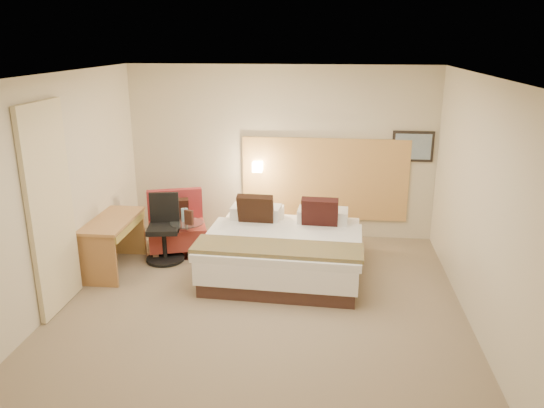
# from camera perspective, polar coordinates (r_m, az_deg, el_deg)

# --- Properties ---
(floor) EXTENTS (4.80, 5.00, 0.02)m
(floor) POSITION_cam_1_polar(r_m,az_deg,el_deg) (6.48, -1.26, -10.99)
(floor) COLOR #7D6B54
(floor) RESTS_ON ground
(ceiling) EXTENTS (4.80, 5.00, 0.02)m
(ceiling) POSITION_cam_1_polar(r_m,az_deg,el_deg) (5.71, -1.44, 13.77)
(ceiling) COLOR silver
(ceiling) RESTS_ON floor
(wall_back) EXTENTS (4.80, 0.02, 2.70)m
(wall_back) POSITION_cam_1_polar(r_m,az_deg,el_deg) (8.37, 0.95, 5.55)
(wall_back) COLOR beige
(wall_back) RESTS_ON floor
(wall_front) EXTENTS (4.80, 0.02, 2.70)m
(wall_front) POSITION_cam_1_polar(r_m,az_deg,el_deg) (3.66, -6.67, -10.79)
(wall_front) COLOR beige
(wall_front) RESTS_ON floor
(wall_left) EXTENTS (0.02, 5.00, 2.70)m
(wall_left) POSITION_cam_1_polar(r_m,az_deg,el_deg) (6.71, -22.21, 1.21)
(wall_left) COLOR beige
(wall_left) RESTS_ON floor
(wall_right) EXTENTS (0.02, 5.00, 2.70)m
(wall_right) POSITION_cam_1_polar(r_m,az_deg,el_deg) (6.13, 21.59, -0.17)
(wall_right) COLOR beige
(wall_right) RESTS_ON floor
(headboard_panel) EXTENTS (2.60, 0.04, 1.30)m
(headboard_panel) POSITION_cam_1_polar(r_m,az_deg,el_deg) (8.39, 5.68, 2.68)
(headboard_panel) COLOR tan
(headboard_panel) RESTS_ON wall_back
(art_frame) EXTENTS (0.62, 0.03, 0.47)m
(art_frame) POSITION_cam_1_polar(r_m,az_deg,el_deg) (8.37, 14.91, 6.01)
(art_frame) COLOR black
(art_frame) RESTS_ON wall_back
(art_canvas) EXTENTS (0.54, 0.01, 0.39)m
(art_canvas) POSITION_cam_1_polar(r_m,az_deg,el_deg) (8.35, 14.93, 5.98)
(art_canvas) COLOR gray
(art_canvas) RESTS_ON wall_back
(lamp_arm) EXTENTS (0.02, 0.12, 0.02)m
(lamp_arm) POSITION_cam_1_polar(r_m,az_deg,el_deg) (8.37, -1.51, 4.13)
(lamp_arm) COLOR white
(lamp_arm) RESTS_ON wall_back
(lamp_shade) EXTENTS (0.15, 0.15, 0.15)m
(lamp_shade) POSITION_cam_1_polar(r_m,az_deg,el_deg) (8.31, -1.56, 4.04)
(lamp_shade) COLOR #FFEDC6
(lamp_shade) RESTS_ON wall_back
(curtain) EXTENTS (0.06, 0.90, 2.42)m
(curtain) POSITION_cam_1_polar(r_m,az_deg,el_deg) (6.51, -22.71, -0.51)
(curtain) COLOR beige
(curtain) RESTS_ON wall_left
(bottle_a) EXTENTS (0.07, 0.07, 0.19)m
(bottle_a) POSITION_cam_1_polar(r_m,az_deg,el_deg) (7.74, -9.52, -1.17)
(bottle_a) COLOR #98CDEB
(bottle_a) RESTS_ON side_table
(bottle_b) EXTENTS (0.07, 0.07, 0.19)m
(bottle_b) POSITION_cam_1_polar(r_m,az_deg,el_deg) (7.74, -9.23, -1.15)
(bottle_b) COLOR #7DA7C2
(bottle_b) RESTS_ON side_table
(menu_folder) EXTENTS (0.14, 0.09, 0.21)m
(menu_folder) POSITION_cam_1_polar(r_m,az_deg,el_deg) (7.60, -8.94, -1.43)
(menu_folder) COLOR #351C16
(menu_folder) RESTS_ON side_table
(bed) EXTENTS (2.14, 2.09, 1.01)m
(bed) POSITION_cam_1_polar(r_m,az_deg,el_deg) (7.26, 1.36, -4.79)
(bed) COLOR #3B241D
(bed) RESTS_ON floor
(lounge_chair) EXTENTS (1.02, 0.95, 0.87)m
(lounge_chair) POSITION_cam_1_polar(r_m,az_deg,el_deg) (8.13, -10.22, -2.45)
(lounge_chair) COLOR #A26D4C
(lounge_chair) RESTS_ON floor
(side_table) EXTENTS (0.62, 0.62, 0.54)m
(side_table) POSITION_cam_1_polar(r_m,az_deg,el_deg) (7.81, -9.07, -3.61)
(side_table) COLOR white
(side_table) RESTS_ON floor
(desk) EXTENTS (0.56, 1.18, 0.74)m
(desk) POSITION_cam_1_polar(r_m,az_deg,el_deg) (7.53, -16.59, -2.68)
(desk) COLOR #AB7743
(desk) RESTS_ON floor
(desk_chair) EXTENTS (0.62, 0.62, 0.96)m
(desk_chair) POSITION_cam_1_polar(r_m,az_deg,el_deg) (7.75, -11.50, -3.16)
(desk_chair) COLOR black
(desk_chair) RESTS_ON floor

